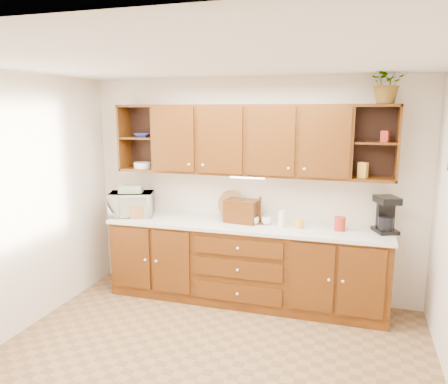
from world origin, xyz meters
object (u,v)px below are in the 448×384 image
Objects in this scene: microwave at (132,204)px; coffee_maker at (386,215)px; bread_box at (242,211)px; potted_plant at (388,82)px.

coffee_maker is at bearing -17.30° from microwave.
potted_plant reaches higher than bread_box.
bread_box is at bearing -16.70° from microwave.
potted_plant is at bearing -177.47° from coffee_maker.
coffee_maker is (2.96, 0.13, 0.04)m from microwave.
bread_box is 1.58m from coffee_maker.
coffee_maker is (1.57, 0.06, 0.05)m from bread_box.
microwave is 1.35× the size of coffee_maker.
microwave is at bearing -168.07° from bread_box.
potted_plant is at bearing -17.91° from microwave.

